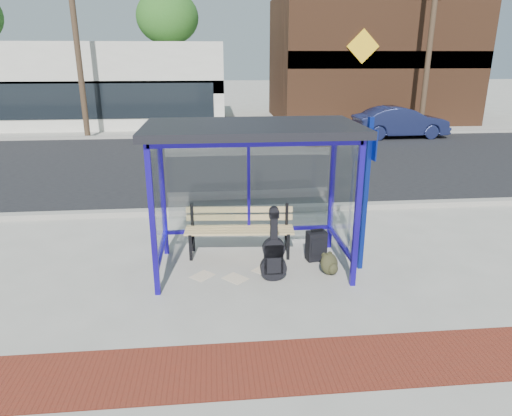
{
  "coord_description": "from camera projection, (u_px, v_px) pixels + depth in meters",
  "views": [
    {
      "loc": [
        -0.61,
        -6.96,
        3.42
      ],
      "look_at": [
        0.08,
        0.2,
        1.0
      ],
      "focal_mm": 32.0,
      "sensor_mm": 36.0,
      "label": 1
    }
  ],
  "objects": [
    {
      "name": "storefront_brown",
      "position": [
        368.0,
        59.0,
        24.87
      ],
      "size": [
        10.0,
        7.08,
        6.4
      ],
      "color": "#59331E",
      "rests_on": "ground"
    },
    {
      "name": "backpack",
      "position": [
        330.0,
        264.0,
        7.44
      ],
      "size": [
        0.37,
        0.35,
        0.37
      ],
      "rotation": [
        0.0,
        0.0,
        0.41
      ],
      "color": "#2B2B18",
      "rests_on": "ground"
    },
    {
      "name": "newspaper_b",
      "position": [
        235.0,
        278.0,
        7.34
      ],
      "size": [
        0.45,
        0.45,
        0.01
      ],
      "primitive_type": "cube",
      "rotation": [
        0.0,
        0.0,
        -0.81
      ],
      "color": "white",
      "rests_on": "ground"
    },
    {
      "name": "parked_car",
      "position": [
        400.0,
        122.0,
        19.7
      ],
      "size": [
        4.06,
        1.55,
        1.32
      ],
      "primitive_type": "imported",
      "rotation": [
        0.0,
        0.0,
        1.61
      ],
      "color": "#191F46",
      "rests_on": "ground"
    },
    {
      "name": "far_sidewalk",
      "position": [
        225.0,
        130.0,
        21.87
      ],
      "size": [
        60.0,
        4.0,
        0.01
      ],
      "primitive_type": "cube",
      "color": "#B2ADA0",
      "rests_on": "ground"
    },
    {
      "name": "brick_paver_strip",
      "position": [
        273.0,
        367.0,
        5.26
      ],
      "size": [
        60.0,
        1.0,
        0.01
      ],
      "primitive_type": "cube",
      "color": "maroon",
      "rests_on": "ground"
    },
    {
      "name": "newspaper_c",
      "position": [
        265.0,
        269.0,
        7.65
      ],
      "size": [
        0.47,
        0.48,
        0.01
      ],
      "primitive_type": "cube",
      "rotation": [
        0.0,
        0.0,
        0.82
      ],
      "color": "white",
      "rests_on": "ground"
    },
    {
      "name": "curb_near",
      "position": [
        241.0,
        210.0,
        10.43
      ],
      "size": [
        60.0,
        0.25,
        0.12
      ],
      "primitive_type": "cube",
      "color": "gray",
      "rests_on": "ground"
    },
    {
      "name": "tree_mid",
      "position": [
        167.0,
        18.0,
        26.46
      ],
      "size": [
        3.6,
        3.6,
        7.03
      ],
      "color": "#4C3826",
      "rests_on": "ground"
    },
    {
      "name": "suitcase",
      "position": [
        316.0,
        246.0,
        7.93
      ],
      "size": [
        0.36,
        0.27,
        0.58
      ],
      "rotation": [
        0.0,
        0.0,
        0.17
      ],
      "color": "black",
      "rests_on": "ground"
    },
    {
      "name": "bus_shelter",
      "position": [
        252.0,
        146.0,
        7.12
      ],
      "size": [
        3.3,
        1.8,
        2.42
      ],
      "color": "#1C0EA0",
      "rests_on": "ground"
    },
    {
      "name": "fire_hydrant",
      "position": [
        437.0,
        124.0,
        21.21
      ],
      "size": [
        0.29,
        0.19,
        0.65
      ],
      "rotation": [
        0.0,
        0.0,
        -0.41
      ],
      "color": "#A4120B",
      "rests_on": "ground"
    },
    {
      "name": "storefront_white",
      "position": [
        46.0,
        84.0,
        23.23
      ],
      "size": [
        18.0,
        6.04,
        4.0
      ],
      "color": "silver",
      "rests_on": "ground"
    },
    {
      "name": "street_asphalt",
      "position": [
        231.0,
        162.0,
        15.26
      ],
      "size": [
        60.0,
        10.0,
        0.0
      ],
      "primitive_type": "cube",
      "color": "black",
      "rests_on": "ground"
    },
    {
      "name": "utility_pole_west",
      "position": [
        76.0,
        37.0,
        18.5
      ],
      "size": [
        1.6,
        0.24,
        8.0
      ],
      "color": "#4C3826",
      "rests_on": "ground"
    },
    {
      "name": "curb_far",
      "position": [
        226.0,
        135.0,
        20.06
      ],
      "size": [
        60.0,
        0.25,
        0.12
      ],
      "primitive_type": "cube",
      "color": "gray",
      "rests_on": "ground"
    },
    {
      "name": "tree_right",
      "position": [
        424.0,
        20.0,
        27.87
      ],
      "size": [
        3.6,
        3.6,
        7.03
      ],
      "color": "#4C3826",
      "rests_on": "ground"
    },
    {
      "name": "sign_post",
      "position": [
        366.0,
        187.0,
        7.26
      ],
      "size": [
        0.12,
        0.32,
        2.53
      ],
      "rotation": [
        0.0,
        0.0,
        0.13
      ],
      "color": "navy",
      "rests_on": "ground"
    },
    {
      "name": "newspaper_a",
      "position": [
        202.0,
        276.0,
        7.43
      ],
      "size": [
        0.43,
        0.43,
        0.01
      ],
      "primitive_type": "cube",
      "rotation": [
        0.0,
        0.0,
        0.81
      ],
      "color": "white",
      "rests_on": "ground"
    },
    {
      "name": "bench",
      "position": [
        239.0,
        227.0,
        8.12
      ],
      "size": [
        1.94,
        0.6,
        0.9
      ],
      "rotation": [
        0.0,
        0.0,
        -0.07
      ],
      "color": "black",
      "rests_on": "ground"
    },
    {
      "name": "guitar_bag",
      "position": [
        274.0,
        256.0,
        7.17
      ],
      "size": [
        0.42,
        0.13,
        1.16
      ],
      "rotation": [
        0.0,
        0.0,
        -0.02
      ],
      "color": "black",
      "rests_on": "ground"
    },
    {
      "name": "ground",
      "position": [
        253.0,
        268.0,
        7.71
      ],
      "size": [
        120.0,
        120.0,
        0.0
      ],
      "primitive_type": "plane",
      "color": "#B2ADA0",
      "rests_on": "ground"
    },
    {
      "name": "utility_pole_east",
      "position": [
        431.0,
        38.0,
        19.87
      ],
      "size": [
        1.6,
        0.24,
        8.0
      ],
      "color": "#4C3826",
      "rests_on": "ground"
    }
  ]
}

